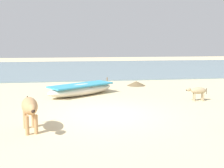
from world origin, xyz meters
The scene contains 6 objects.
ground centered at (0.00, 0.00, 0.00)m, with size 80.00×80.00×0.00m, color beige.
sea_water centered at (0.00, 18.75, 0.04)m, with size 60.00×20.00×0.08m, color slate.
fishing_boat_3 centered at (-0.76, 3.94, 0.31)m, with size 3.82×3.07×0.77m.
cow_adult_tan centered at (-2.48, -1.57, 0.74)m, with size 0.72×1.57×1.03m.
calf_near_dun centered at (4.49, 1.77, 0.45)m, with size 0.98×0.35×0.63m.
debris_pile_1 centered at (2.77, 6.59, 0.14)m, with size 1.17×1.17×0.27m, color brown.
Camera 1 is at (-1.24, -9.65, 2.64)m, focal length 43.22 mm.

